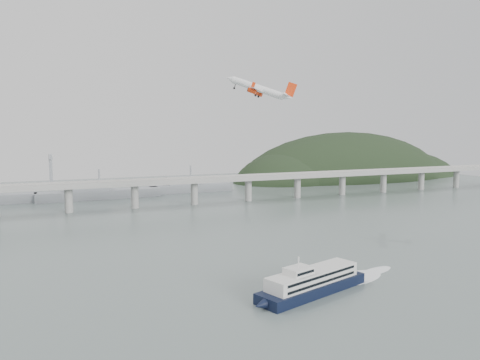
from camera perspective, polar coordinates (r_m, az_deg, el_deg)
name	(u,v)px	position (r m, az deg, el deg)	size (l,w,h in m)	color
ground	(289,274)	(210.47, 6.01, -11.30)	(900.00, 900.00, 0.00)	slate
bridge	(170,185)	(390.12, -8.56, -0.58)	(800.00, 22.00, 23.90)	#959693
headland	(355,192)	(640.90, 13.86, -1.40)	(365.00, 155.00, 156.00)	black
ferry	(313,282)	(187.14, 8.83, -12.20)	(81.85, 33.58, 15.88)	black
airliner	(259,89)	(272.08, 2.37, 11.04)	(34.37, 33.43, 17.15)	white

